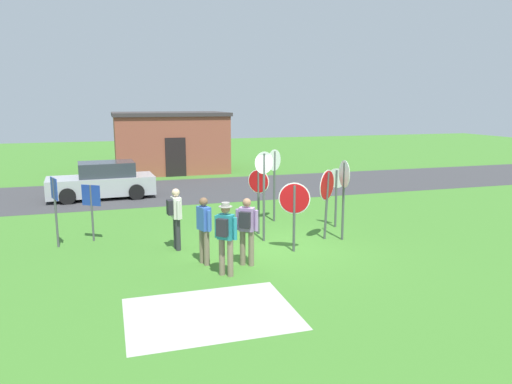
# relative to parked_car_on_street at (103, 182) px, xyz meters

# --- Properties ---
(ground_plane) EXTENTS (80.00, 80.00, 0.00)m
(ground_plane) POSITION_rel_parked_car_on_street_xyz_m (4.56, -8.97, -0.69)
(ground_plane) COLOR #3D7528
(street_asphalt) EXTENTS (60.00, 6.40, 0.01)m
(street_asphalt) POSITION_rel_parked_car_on_street_xyz_m (4.56, 0.67, -0.68)
(street_asphalt) COLOR #38383A
(street_asphalt) RESTS_ON ground
(concrete_path) EXTENTS (3.20, 2.40, 0.01)m
(concrete_path) POSITION_rel_parked_car_on_street_xyz_m (2.01, -12.44, -0.69)
(concrete_path) COLOR #ADAAA3
(concrete_path) RESTS_ON ground
(building_background) EXTENTS (6.37, 4.74, 3.40)m
(building_background) POSITION_rel_parked_car_on_street_xyz_m (3.75, 7.28, 1.02)
(building_background) COLOR brown
(building_background) RESTS_ON ground
(parked_car_on_street) EXTENTS (4.40, 2.22, 1.51)m
(parked_car_on_street) POSITION_rel_parked_car_on_street_xyz_m (0.00, 0.00, 0.00)
(parked_car_on_street) COLOR #A5A8AD
(parked_car_on_street) RESTS_ON ground
(stop_sign_rear_left) EXTENTS (0.09, 0.79, 2.34)m
(stop_sign_rear_left) POSITION_rel_parked_car_on_street_xyz_m (6.74, -8.65, 0.92)
(stop_sign_rear_left) COLOR #474C4C
(stop_sign_rear_left) RESTS_ON ground
(stop_sign_rear_right) EXTENTS (0.78, 0.37, 1.89)m
(stop_sign_rear_right) POSITION_rel_parked_car_on_street_xyz_m (4.96, -9.29, 0.59)
(stop_sign_rear_right) COLOR #474C4C
(stop_sign_rear_right) RESTS_ON ground
(stop_sign_center_cluster) EXTENTS (0.49, 0.55, 1.99)m
(stop_sign_center_cluster) POSITION_rel_parked_car_on_street_xyz_m (4.58, -7.32, 0.66)
(stop_sign_center_cluster) COLOR #474C4C
(stop_sign_center_cluster) RESTS_ON ground
(stop_sign_low_front) EXTENTS (0.58, 0.43, 2.43)m
(stop_sign_low_front) POSITION_rel_parked_car_on_street_xyz_m (5.56, -5.95, 0.96)
(stop_sign_low_front) COLOR #474C4C
(stop_sign_low_front) RESTS_ON ground
(stop_sign_tallest) EXTENTS (0.73, 0.60, 2.06)m
(stop_sign_tallest) POSITION_rel_parked_car_on_street_xyz_m (6.30, -8.45, 0.72)
(stop_sign_tallest) COLOR #474C4C
(stop_sign_tallest) RESTS_ON ground
(stop_sign_far_back) EXTENTS (0.60, 0.22, 2.61)m
(stop_sign_far_back) POSITION_rel_parked_car_on_street_xyz_m (4.50, -8.09, 1.04)
(stop_sign_far_back) COLOR #474C4C
(stop_sign_far_back) RESTS_ON ground
(stop_sign_leaning_right) EXTENTS (0.36, 0.53, 1.91)m
(stop_sign_leaning_right) POSITION_rel_parked_car_on_street_xyz_m (7.20, -7.27, 0.59)
(stop_sign_leaning_right) COLOR #474C4C
(stop_sign_leaning_right) RESTS_ON ground
(person_near_signs) EXTENTS (0.50, 0.46, 1.69)m
(person_near_signs) POSITION_rel_parked_car_on_street_xyz_m (3.43, -10.01, 0.29)
(person_near_signs) COLOR #7A6B56
(person_near_signs) RESTS_ON ground
(person_in_teal) EXTENTS (0.33, 0.54, 1.69)m
(person_in_teal) POSITION_rel_parked_car_on_street_xyz_m (2.46, -9.58, 0.26)
(person_in_teal) COLOR #7A6B56
(person_in_teal) RESTS_ON ground
(person_holding_notes) EXTENTS (0.48, 0.47, 1.74)m
(person_holding_notes) POSITION_rel_parked_car_on_street_xyz_m (2.77, -10.55, 0.32)
(person_holding_notes) COLOR #7A6B56
(person_holding_notes) RESTS_ON ground
(person_on_left) EXTENTS (0.38, 0.57, 1.69)m
(person_on_left) POSITION_rel_parked_car_on_street_xyz_m (1.96, -8.17, 0.29)
(person_on_left) COLOR #2D2D33
(person_on_left) RESTS_ON ground
(info_panel_leftmost) EXTENTS (0.51, 0.35, 1.65)m
(info_panel_leftmost) POSITION_rel_parked_car_on_street_xyz_m (-0.24, -6.65, 0.45)
(info_panel_leftmost) COLOR #4C4C51
(info_panel_leftmost) RESTS_ON ground
(info_panel_middle) EXTENTS (0.22, 0.57, 1.95)m
(info_panel_middle) POSITION_rel_parked_car_on_street_xyz_m (-1.16, -6.99, 0.66)
(info_panel_middle) COLOR #4C4C51
(info_panel_middle) RESTS_ON ground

